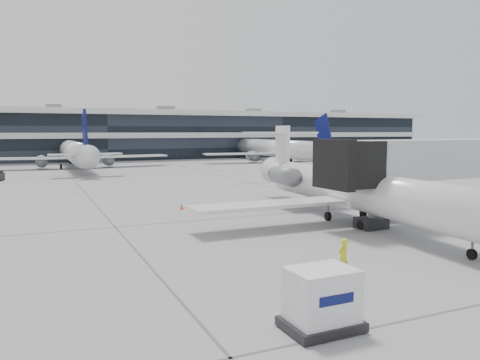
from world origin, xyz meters
name	(u,v)px	position (x,y,z in m)	size (l,w,h in m)	color
ground	(249,216)	(0.00, 0.00, 0.00)	(220.00, 220.00, 0.00)	gray
terminal	(101,137)	(0.00, 82.00, 5.00)	(170.00, 22.00, 10.00)	black
bg_jet_center	(76,168)	(-8.00, 55.00, 0.00)	(32.00, 40.00, 9.60)	silver
bg_jet_right	(276,162)	(32.00, 55.00, 0.00)	(32.00, 40.00, 9.60)	silver
regional_jet	(355,189)	(5.87, -5.13, 2.38)	(24.13, 30.16, 6.96)	white
jet_bridge	(445,159)	(12.36, -6.98, 4.42)	(18.90, 4.63, 6.07)	silver
ramp_worker	(343,256)	(-2.24, -14.77, 0.82)	(0.60, 0.39, 1.65)	yellow
cargo_uld	(322,300)	(-6.53, -19.42, 1.01)	(2.48, 1.84, 2.01)	black
traffic_cone	(182,207)	(-3.80, 5.08, 0.24)	(0.40, 0.40, 0.51)	#FF550D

